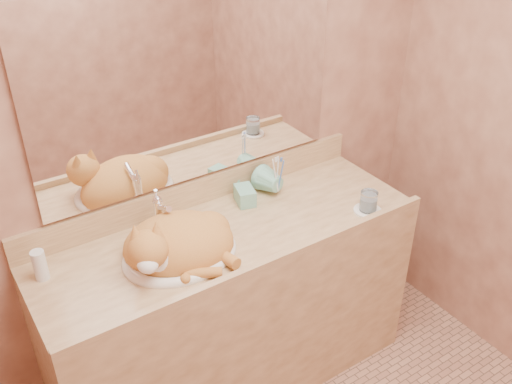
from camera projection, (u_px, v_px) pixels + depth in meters
wall_back at (192, 118)px, 2.29m from camera, size 2.40×0.02×2.50m
vanity_counter at (232, 310)px, 2.53m from camera, size 1.60×0.55×0.85m
mirror at (192, 86)px, 2.21m from camera, size 1.30×0.02×0.80m
sink_basin at (179, 240)px, 2.14m from camera, size 0.45×0.38×0.14m
faucet at (159, 214)px, 2.25m from camera, size 0.06×0.13×0.19m
cat at (176, 243)px, 2.13m from camera, size 0.51×0.47×0.23m
soap_dispenser at (249, 193)px, 2.41m from camera, size 0.09×0.09×0.16m
toothbrush_cup at (278, 186)px, 2.50m from camera, size 0.14×0.14×0.11m
toothbrushes at (278, 174)px, 2.47m from camera, size 0.03×0.03×0.20m
saucer at (367, 211)px, 2.43m from camera, size 0.12×0.12×0.01m
water_glass at (369, 201)px, 2.40m from camera, size 0.07×0.07×0.09m
lotion_bottle at (40, 265)px, 2.03m from camera, size 0.05×0.05×0.12m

